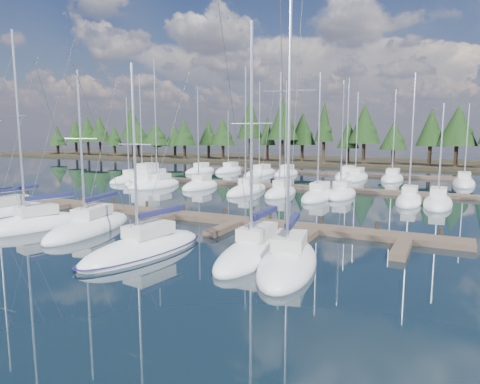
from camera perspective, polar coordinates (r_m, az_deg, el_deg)
The scene contains 13 objects.
ground at distance 46.44m, azimuth 0.15°, elevation -0.74°, with size 260.00×260.00×0.00m, color black.
far_shore at distance 103.36m, azimuth 15.19°, elevation 3.94°, with size 220.00×30.00×0.60m, color black.
main_dock at distance 35.70m, azimuth -8.96°, elevation -3.15°, with size 44.00×6.13×0.90m.
back_docks at distance 64.39m, azimuth 7.95°, elevation 1.79°, with size 50.00×21.80×0.40m.
front_sailboat_1 at distance 40.81m, azimuth -28.94°, elevation -2.55°, with size 2.86×9.38×14.42m.
front_sailboat_2 at distance 34.94m, azimuth -25.96°, elevation -3.95°, with size 4.88×8.78×14.80m.
front_sailboat_3 at distance 32.61m, azimuth -19.41°, elevation -4.44°, with size 4.51×9.64×11.98m.
front_sailboat_4 at distance 25.79m, azimuth -12.66°, elevation -7.42°, with size 4.21×9.58×11.55m.
front_sailboat_5 at distance 24.66m, azimuth 1.93°, elevation -7.88°, with size 2.95×8.93×13.60m.
front_sailboat_6 at distance 22.72m, azimuth 6.44°, elevation -9.26°, with size 4.40×8.69×16.38m.
back_sailboat_rows at distance 60.23m, azimuth 6.30°, elevation 1.46°, with size 45.58×33.55×16.94m.
motor_yacht_left at distance 58.68m, azimuth -12.06°, elevation 1.42°, with size 4.87×10.11×4.86m.
tree_line at distance 93.52m, azimuth 14.08°, elevation 8.01°, with size 185.51×11.91×14.58m.
Camera 1 is at (20.47, -11.09, 7.01)m, focal length 32.00 mm.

